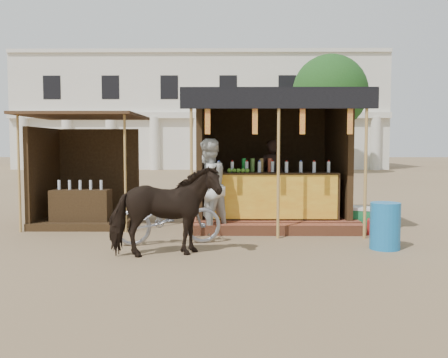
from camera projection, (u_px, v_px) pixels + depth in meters
name	position (u px, v px, depth m)	size (l,w,h in m)	color
ground	(223.00, 257.00, 7.71)	(120.00, 120.00, 0.00)	#846B4C
main_stall	(270.00, 177.00, 10.98)	(3.60, 3.61, 2.78)	brown
secondary_stall	(80.00, 185.00, 10.92)	(2.40, 2.40, 2.38)	#372614
cow	(165.00, 211.00, 7.71)	(0.76, 1.68, 1.42)	black
motorbike	(168.00, 217.00, 8.68)	(0.64, 1.85, 0.97)	gray
bystander	(208.00, 186.00, 9.65)	(0.90, 0.70, 1.85)	silver
blue_barrel	(385.00, 226.00, 8.28)	(0.49, 0.49, 0.78)	#176BAE
red_crate	(377.00, 227.00, 9.66)	(0.35, 0.38, 0.28)	maroon
cooler	(361.00, 218.00, 10.26)	(0.75, 0.62, 0.46)	#1B7A3F
background_building	(202.00, 114.00, 37.33)	(26.00, 7.45, 8.18)	silver
tree	(326.00, 95.00, 29.41)	(4.50, 4.40, 7.00)	#382314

